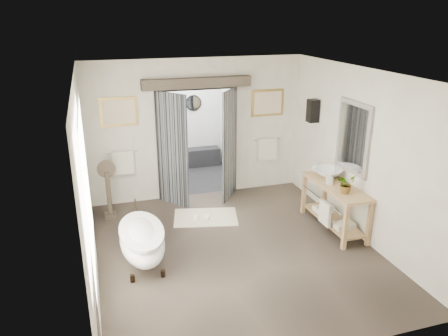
% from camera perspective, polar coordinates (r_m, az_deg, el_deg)
% --- Properties ---
extents(ground_plane, '(5.00, 5.00, 0.00)m').
position_cam_1_polar(ground_plane, '(7.39, 1.39, -10.69)').
color(ground_plane, brown).
extents(room_shell, '(4.52, 5.02, 2.91)m').
position_cam_1_polar(room_shell, '(6.52, 1.58, 2.95)').
color(room_shell, silver).
rests_on(room_shell, ground_plane).
extents(shower_room, '(2.22, 2.01, 2.51)m').
position_cam_1_polar(shower_room, '(10.62, -5.41, 4.16)').
color(shower_room, '#242426').
rests_on(shower_room, ground_plane).
extents(back_wall_dressing, '(3.82, 0.73, 2.52)m').
position_cam_1_polar(back_wall_dressing, '(8.87, -3.28, 5.49)').
color(back_wall_dressing, black).
rests_on(back_wall_dressing, ground_plane).
extents(clawfoot_tub, '(0.69, 1.54, 0.75)m').
position_cam_1_polar(clawfoot_tub, '(7.05, -10.67, -9.22)').
color(clawfoot_tub, black).
rests_on(clawfoot_tub, ground_plane).
extents(vanity, '(0.57, 1.60, 0.85)m').
position_cam_1_polar(vanity, '(8.10, 14.15, -4.44)').
color(vanity, tan).
rests_on(vanity, ground_plane).
extents(pedestal_mirror, '(0.34, 0.22, 1.16)m').
position_cam_1_polar(pedestal_mirror, '(8.56, -14.83, -3.22)').
color(pedestal_mirror, '#4C3F36').
rests_on(pedestal_mirror, ground_plane).
extents(rug, '(1.35, 1.05, 0.01)m').
position_cam_1_polar(rug, '(8.47, -2.41, -6.43)').
color(rug, beige).
rests_on(rug, ground_plane).
extents(slippers, '(0.38, 0.25, 0.05)m').
position_cam_1_polar(slippers, '(8.39, -3.00, -6.50)').
color(slippers, white).
rests_on(slippers, rug).
extents(basin, '(0.64, 0.64, 0.18)m').
position_cam_1_polar(basin, '(8.24, 13.50, -0.70)').
color(basin, white).
rests_on(basin, vanity).
extents(plant, '(0.35, 0.32, 0.33)m').
position_cam_1_polar(plant, '(7.62, 15.64, -2.00)').
color(plant, gray).
rests_on(plant, vanity).
extents(soap_bottle_a, '(0.11, 0.11, 0.20)m').
position_cam_1_polar(soap_bottle_a, '(7.96, 13.66, -1.38)').
color(soap_bottle_a, gray).
rests_on(soap_bottle_a, vanity).
extents(soap_bottle_b, '(0.16, 0.16, 0.17)m').
position_cam_1_polar(soap_bottle_b, '(8.52, 11.82, 0.08)').
color(soap_bottle_b, gray).
rests_on(soap_bottle_b, vanity).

